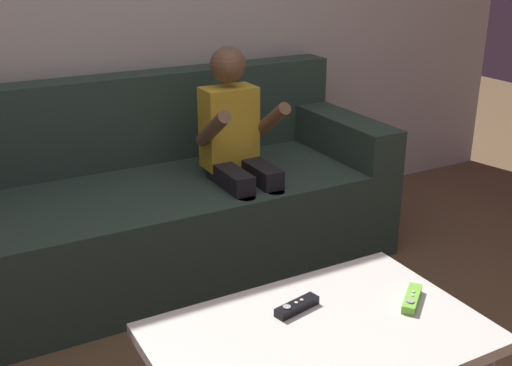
% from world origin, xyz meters
% --- Properties ---
extents(couch, '(2.10, 0.80, 0.83)m').
position_xyz_m(couch, '(-0.09, 1.48, 0.29)').
color(couch, '#2D4238').
rests_on(couch, ground).
extents(person_seated_on_couch, '(0.33, 0.41, 0.99)m').
position_xyz_m(person_seated_on_couch, '(0.25, 1.30, 0.56)').
color(person_seated_on_couch, black).
rests_on(person_seated_on_couch, ground).
extents(coffee_table, '(0.86, 0.55, 0.45)m').
position_xyz_m(coffee_table, '(-0.11, 0.14, 0.40)').
color(coffee_table, beige).
rests_on(coffee_table, ground).
extents(game_remote_black_near_edge, '(0.14, 0.06, 0.03)m').
position_xyz_m(game_remote_black_near_edge, '(-0.10, 0.26, 0.46)').
color(game_remote_black_near_edge, black).
rests_on(game_remote_black_near_edge, coffee_table).
extents(game_remote_lime_center, '(0.13, 0.12, 0.03)m').
position_xyz_m(game_remote_lime_center, '(0.20, 0.14, 0.46)').
color(game_remote_lime_center, '#72C638').
rests_on(game_remote_lime_center, coffee_table).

